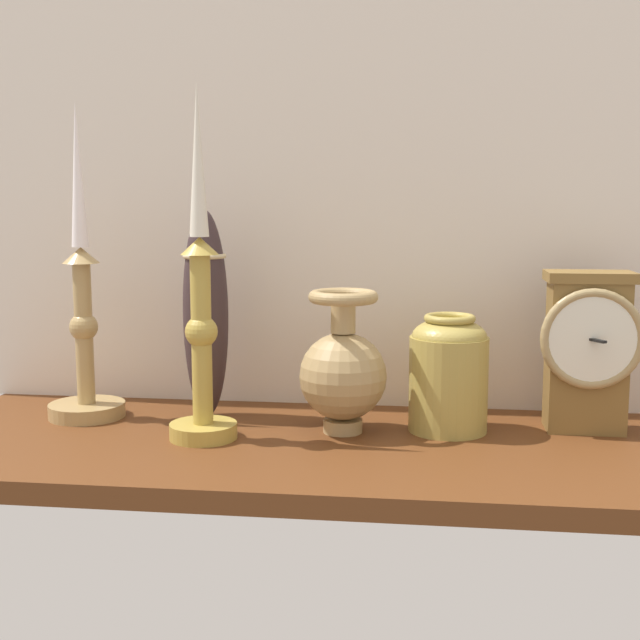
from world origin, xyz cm
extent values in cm
cube|color=#572E14|center=(0.00, 0.00, -1.20)|extent=(100.00, 36.00, 2.40)
cube|color=silver|center=(0.00, 18.50, 32.50)|extent=(120.00, 2.00, 65.00)
cube|color=brown|center=(28.59, 8.64, 8.95)|extent=(9.00, 5.63, 17.90)
cube|color=brown|center=(28.59, 8.64, 18.50)|extent=(10.08, 6.30, 1.20)
torus|color=#9F8758|center=(28.59, 5.43, 11.58)|extent=(11.79, 1.07, 11.79)
cylinder|color=white|center=(28.59, 5.33, 11.58)|extent=(9.86, 0.40, 9.86)
cube|color=black|center=(28.59, 5.03, 11.58)|extent=(2.52, 3.49, 0.30)
cylinder|color=tan|center=(-33.06, 6.73, 0.90)|extent=(9.58, 9.58, 1.80)
cylinder|color=tan|center=(-33.06, 6.73, 10.71)|extent=(2.23, 2.23, 17.83)
sphere|color=tan|center=(-33.06, 6.73, 11.60)|extent=(3.57, 3.57, 3.57)
cone|color=tan|center=(-33.06, 6.73, 20.63)|extent=(4.59, 4.59, 2.00)
cone|color=white|center=(-33.06, 6.73, 30.46)|extent=(2.09, 2.09, 17.66)
cylinder|color=#B0943C|center=(-15.76, -0.84, 0.90)|extent=(7.83, 7.83, 1.80)
cylinder|color=#B0943C|center=(-15.76, -0.84, 11.55)|extent=(2.34, 2.34, 19.51)
sphere|color=#B0943C|center=(-15.76, -0.84, 12.53)|extent=(3.74, 3.74, 3.74)
cone|color=#B0943C|center=(-15.76, -0.84, 22.31)|extent=(4.29, 4.29, 2.00)
cone|color=beige|center=(-15.76, -0.84, 31.81)|extent=(2.19, 2.19, 17.01)
cylinder|color=tan|center=(0.04, 3.88, 0.80)|extent=(4.67, 4.67, 1.60)
sphere|color=tan|center=(0.04, 3.88, 6.79)|extent=(10.38, 10.38, 10.38)
cylinder|color=tan|center=(0.04, 3.88, 14.10)|extent=(2.91, 2.91, 4.25)
torus|color=tan|center=(0.04, 3.88, 16.23)|extent=(8.21, 8.21, 1.48)
cylinder|color=#A89344|center=(12.38, 6.12, 5.69)|extent=(9.36, 9.36, 11.38)
ellipsoid|color=#A89344|center=(12.38, 6.12, 11.38)|extent=(8.89, 8.89, 4.45)
torus|color=#A89344|center=(12.38, 6.12, 13.60)|extent=(6.08, 6.08, 0.93)
ellipsoid|color=#342629|center=(-17.90, 9.03, 13.14)|extent=(5.69, 5.69, 26.27)
torus|color=#CCB78C|center=(-17.90, 9.03, 20.49)|extent=(5.43, 5.43, 0.60)
camera|label=1|loc=(9.66, -92.07, 27.24)|focal=46.81mm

